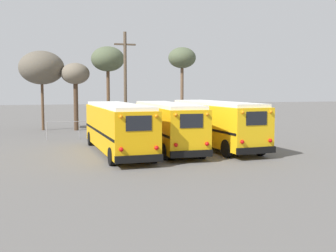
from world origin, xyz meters
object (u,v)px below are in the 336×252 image
(bare_tree_0, at_px, (42,68))
(bare_tree_3, at_px, (108,60))
(school_bus_1, at_px, (167,125))
(bare_tree_1, at_px, (75,75))
(school_bus_2, at_px, (216,123))
(utility_pole, at_px, (125,82))
(bare_tree_2, at_px, (182,59))
(school_bus_0, at_px, (117,126))

(bare_tree_0, height_order, bare_tree_3, bare_tree_3)
(school_bus_1, relative_size, bare_tree_0, 1.40)
(bare_tree_0, relative_size, bare_tree_1, 1.18)
(school_bus_2, relative_size, bare_tree_0, 1.37)
(bare_tree_1, bearing_deg, bare_tree_0, 160.70)
(utility_pole, distance_m, bare_tree_2, 7.15)
(school_bus_1, xyz_separation_m, bare_tree_3, (-1.50, 14.01, 4.98))
(bare_tree_2, height_order, bare_tree_3, bare_tree_3)
(utility_pole, bearing_deg, bare_tree_2, 26.73)
(school_bus_0, relative_size, bare_tree_3, 1.38)
(bare_tree_1, bearing_deg, school_bus_2, -62.43)
(utility_pole, bearing_deg, school_bus_2, -65.78)
(bare_tree_1, xyz_separation_m, bare_tree_3, (2.96, -0.61, 1.45))
(school_bus_1, xyz_separation_m, bare_tree_2, (5.21, 12.07, 5.05))
(school_bus_2, relative_size, bare_tree_3, 1.29)
(school_bus_2, distance_m, bare_tree_1, 17.15)
(bare_tree_0, bearing_deg, school_bus_1, -64.55)
(school_bus_0, xyz_separation_m, bare_tree_3, (1.80, 14.48, 4.97))
(utility_pole, height_order, bare_tree_3, utility_pole)
(utility_pole, relative_size, bare_tree_0, 1.16)
(bare_tree_1, bearing_deg, school_bus_1, -73.03)
(school_bus_1, bearing_deg, school_bus_2, -4.49)
(school_bus_1, distance_m, bare_tree_1, 15.69)
(school_bus_0, relative_size, school_bus_1, 1.05)
(school_bus_1, height_order, school_bus_2, school_bus_2)
(school_bus_0, relative_size, bare_tree_2, 1.39)
(school_bus_2, xyz_separation_m, bare_tree_2, (1.91, 12.33, 4.99))
(school_bus_2, bearing_deg, bare_tree_1, 117.57)
(school_bus_0, relative_size, school_bus_2, 1.07)
(school_bus_1, distance_m, bare_tree_0, 17.87)
(school_bus_2, xyz_separation_m, bare_tree_0, (-10.77, 15.93, 4.18))
(school_bus_0, bearing_deg, bare_tree_1, 94.39)
(bare_tree_0, relative_size, bare_tree_3, 0.95)
(utility_pole, xyz_separation_m, bare_tree_1, (-3.60, 5.61, 0.67))
(school_bus_0, distance_m, school_bus_2, 6.61)
(bare_tree_1, bearing_deg, bare_tree_2, -14.77)
(bare_tree_2, bearing_deg, school_bus_1, -113.35)
(bare_tree_0, distance_m, bare_tree_3, 6.23)
(school_bus_0, bearing_deg, utility_pole, 75.57)
(school_bus_1, relative_size, bare_tree_3, 1.32)
(bare_tree_1, height_order, bare_tree_2, bare_tree_2)
(school_bus_1, relative_size, bare_tree_1, 1.65)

